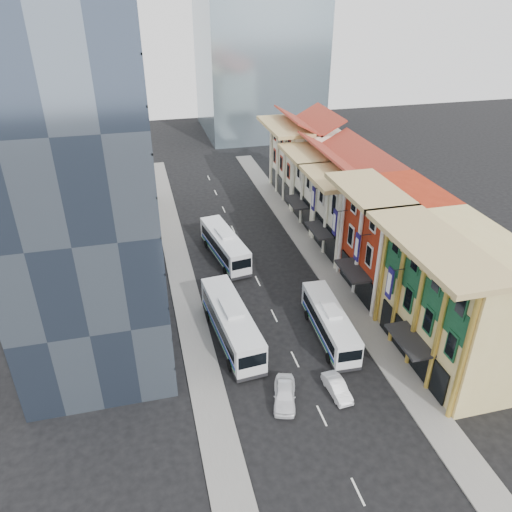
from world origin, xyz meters
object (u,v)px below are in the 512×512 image
object	(u,v)px
shophouse_tan	(461,303)
office_tower	(82,181)
bus_left_near	(232,323)
bus_right	(330,322)
bus_left_far	(225,245)
sedan_left	(285,394)
sedan_right	(337,388)

from	to	relation	value
shophouse_tan	office_tower	size ratio (longest dim) A/B	0.47
bus_left_near	bus_right	xyz separation A→B (m)	(9.28, -1.89, -0.26)
office_tower	bus_left_far	world-z (taller)	office_tower
sedan_left	office_tower	bearing A→B (deg)	149.99
office_tower	bus_right	bearing A→B (deg)	-22.12
sedan_right	office_tower	bearing A→B (deg)	135.91
bus_left_near	sedan_right	world-z (taller)	bus_left_near
bus_left_near	bus_left_far	size ratio (longest dim) A/B	1.07
shophouse_tan	bus_left_near	world-z (taller)	shophouse_tan
shophouse_tan	bus_left_near	xyz separation A→B (m)	(-19.06, 7.26, -4.00)
bus_left_near	bus_left_far	bearing A→B (deg)	76.24
office_tower	bus_right	xyz separation A→B (m)	(21.22, -8.63, -13.26)
bus_left_near	office_tower	bearing A→B (deg)	145.37
shophouse_tan	bus_right	world-z (taller)	shophouse_tan
bus_left_far	sedan_right	world-z (taller)	bus_left_far
bus_left_near	sedan_right	distance (m)	11.74
office_tower	sedan_left	bearing A→B (deg)	-47.23
bus_left_near	sedan_right	size ratio (longest dim) A/B	3.32
shophouse_tan	bus_right	bearing A→B (deg)	151.21
shophouse_tan	bus_right	xyz separation A→B (m)	(-9.78, 5.37, -4.26)
office_tower	bus_left_near	size ratio (longest dim) A/B	2.41
bus_left_far	sedan_left	distance (m)	24.97
shophouse_tan	sedan_right	world-z (taller)	shophouse_tan
bus_right	sedan_right	xyz separation A→B (m)	(-2.13, -7.32, -1.12)
office_tower	bus_left_far	size ratio (longest dim) A/B	2.59
sedan_left	bus_right	bearing A→B (deg)	63.94
sedan_right	shophouse_tan	bearing A→B (deg)	5.09
office_tower	bus_left_far	distance (m)	21.53
office_tower	bus_left_near	distance (m)	18.90
bus_right	bus_left_near	bearing A→B (deg)	170.84
office_tower	sedan_right	size ratio (longest dim) A/B	7.99
sedan_right	bus_left_far	bearing A→B (deg)	96.46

